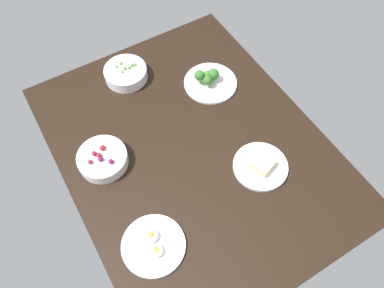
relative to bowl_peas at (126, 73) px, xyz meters
The scene contains 6 objects.
dining_table 42.85cm from the bowl_peas, behind, with size 114.92×89.45×4.00cm, color black.
bowl_peas is the anchor object (origin of this frame).
plate_eggs 70.93cm from the bowl_peas, 161.11° to the left, with size 20.14×20.14×4.47cm.
plate_sandwich 65.44cm from the bowl_peas, 160.29° to the right, with size 19.21×19.21×4.52cm.
plate_broccoli 33.84cm from the bowl_peas, 126.71° to the right, with size 21.26×21.26×7.57cm.
bowl_berries 39.82cm from the bowl_peas, 142.75° to the left, with size 17.57×17.57×6.11cm.
Camera 1 is at (-61.32, 36.63, 121.35)cm, focal length 35.53 mm.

